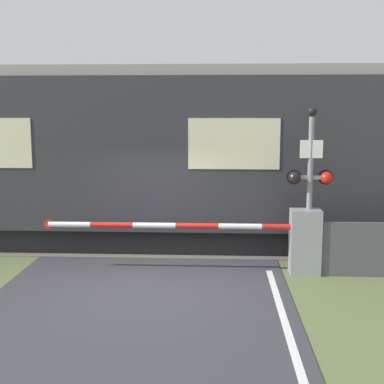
# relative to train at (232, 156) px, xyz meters

# --- Properties ---
(ground_plane) EXTENTS (80.00, 80.00, 0.00)m
(ground_plane) POSITION_rel_train_xyz_m (-1.68, -3.43, -2.17)
(ground_plane) COLOR #5B6B3D
(track_bed) EXTENTS (36.00, 3.20, 0.13)m
(track_bed) POSITION_rel_train_xyz_m (-1.68, 0.00, -2.15)
(track_bed) COLOR #666056
(track_bed) RESTS_ON ground_plane
(train) EXTENTS (19.62, 3.15, 4.25)m
(train) POSITION_rel_train_xyz_m (0.00, 0.00, 0.00)
(train) COLOR black
(train) RESTS_ON ground_plane
(crossing_barrier) EXTENTS (5.62, 0.44, 1.31)m
(crossing_barrier) POSITION_rel_train_xyz_m (1.02, -2.50, -1.47)
(crossing_barrier) COLOR gray
(crossing_barrier) RESTS_ON ground_plane
(signal_post) EXTENTS (0.93, 0.26, 3.34)m
(signal_post) POSITION_rel_train_xyz_m (1.50, -2.41, -0.27)
(signal_post) COLOR gray
(signal_post) RESTS_ON ground_plane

